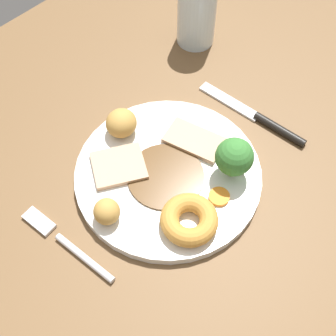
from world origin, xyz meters
The scene contains 13 objects.
dining_table centered at (0.00, 0.00, 1.80)cm, with size 120.00×84.00×3.60cm, color brown.
dinner_plate centered at (0.77, -0.79, 4.30)cm, with size 25.67×25.67×1.40cm, color white.
gravy_pool centered at (0.36, -1.07, 5.15)cm, with size 10.53×10.53×0.30cm, color #563819.
meat_slice_main centered at (7.01, 0.43, 5.40)cm, with size 8.23×4.66×0.80cm, color tan.
meat_slice_under centered at (-3.37, 4.58, 5.40)cm, with size 7.06×5.99×0.80cm, color tan.
yorkshire_pudding centered at (-3.08, -8.16, 6.22)cm, with size 7.42×7.42×2.45cm, color #C68938.
roast_potato_left centered at (-9.56, 0.43, 6.62)cm, with size 3.52×3.39×3.24cm, color #BC8C42.
roast_potato_right centered at (1.24, 8.82, 6.91)cm, with size 4.36×4.56×3.82cm, color #BC8C42.
carrot_coin_front centered at (2.50, -8.45, 5.28)cm, with size 2.80×2.80×0.56cm, color orange.
broccoli_floret centered at (6.70, -7.07, 8.70)cm, with size 5.12×5.12×6.34cm.
fork centered at (-15.45, 1.77, 3.99)cm, with size 2.91×15.32×0.90cm.
knife centered at (17.67, -3.89, 4.05)cm, with size 2.83×18.56×1.20cm.
water_glass centered at (24.08, 15.08, 9.05)cm, with size 6.29×6.29×10.89cm, color silver.
Camera 1 is at (-23.79, -24.29, 58.70)cm, focal length 49.71 mm.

